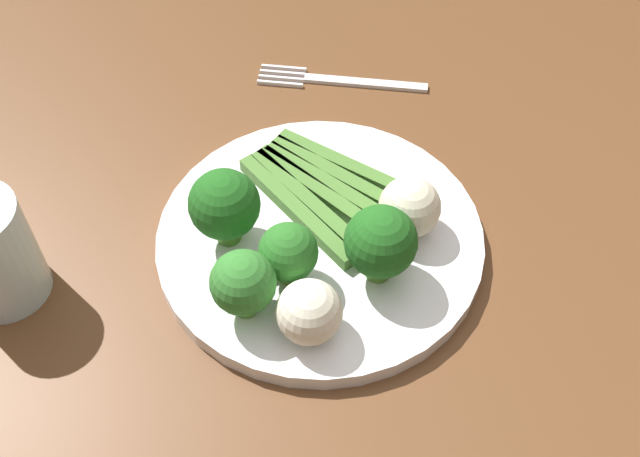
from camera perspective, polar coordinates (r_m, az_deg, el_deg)
name	(u,v)px	position (r m, az deg, el deg)	size (l,w,h in m)	color
dining_table	(346,287)	(0.72, 1.96, -4.48)	(1.21, 0.82, 0.73)	brown
plate	(320,238)	(0.60, 0.00, -0.76)	(0.26, 0.26, 0.01)	white
asparagus_bundle	(323,190)	(0.61, 0.26, 2.96)	(0.15, 0.15, 0.01)	#47752D
broccoli_outer_edge	(288,253)	(0.54, -2.43, -1.87)	(0.04, 0.04, 0.05)	#568E33
broccoli_back	(224,205)	(0.56, -7.29, 1.75)	(0.05, 0.05, 0.07)	#4C7F2B
broccoli_back_right	(381,243)	(0.54, 4.64, -1.08)	(0.05, 0.05, 0.07)	#4C7F2B
broccoli_front_left	(243,283)	(0.52, -5.88, -4.18)	(0.05, 0.05, 0.06)	#609E3D
cauliflower_near_center	(410,207)	(0.58, 6.84, 1.61)	(0.05, 0.05, 0.05)	beige
cauliflower_mid	(309,312)	(0.52, -0.83, -6.38)	(0.05, 0.05, 0.05)	silver
fork	(340,81)	(0.74, 1.50, 11.18)	(0.04, 0.17, 0.00)	silver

